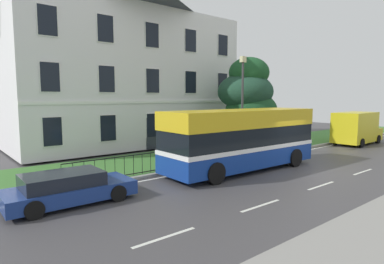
{
  "coord_description": "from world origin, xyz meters",
  "views": [
    {
      "loc": [
        -14.68,
        -8.65,
        3.72
      ],
      "look_at": [
        -3.23,
        5.33,
        1.77
      ],
      "focal_mm": 30.25,
      "sensor_mm": 36.0,
      "label": 1
    }
  ],
  "objects": [
    {
      "name": "parked_hatchback_00",
      "position": [
        -11.05,
        2.61,
        0.56
      ],
      "size": [
        4.34,
        1.95,
        1.13
      ],
      "rotation": [
        0.0,
        0.0,
        -0.01
      ],
      "color": "navy",
      "rests_on": "ground_plane"
    },
    {
      "name": "single_decker_bus",
      "position": [
        -2.38,
        2.35,
        1.63
      ],
      "size": [
        8.88,
        2.79,
        3.09
      ],
      "rotation": [
        0.0,
        0.0,
        -0.02
      ],
      "color": "navy",
      "rests_on": "ground_plane"
    },
    {
      "name": "iron_verge_railing",
      "position": [
        -2.62,
        4.4,
        0.62
      ],
      "size": [
        16.22,
        0.04,
        0.97
      ],
      "color": "black",
      "rests_on": "ground_plane"
    },
    {
      "name": "evergreen_tree",
      "position": [
        3.77,
        7.25,
        3.0
      ],
      "size": [
        4.66,
        4.59,
        6.56
      ],
      "color": "#423328",
      "rests_on": "ground_plane"
    },
    {
      "name": "litter_bin",
      "position": [
        -3.87,
        5.3,
        0.7
      ],
      "size": [
        0.47,
        0.47,
        1.14
      ],
      "color": "#4C4742",
      "rests_on": "ground_plane"
    },
    {
      "name": "street_lamp_post",
      "position": [
        0.49,
        4.93,
        3.64
      ],
      "size": [
        0.36,
        0.24,
        6.09
      ],
      "color": "#333338",
      "rests_on": "ground_plane"
    },
    {
      "name": "white_panel_van",
      "position": [
        11.48,
        2.78,
        1.3
      ],
      "size": [
        5.18,
        2.32,
        2.54
      ],
      "rotation": [
        0.0,
        0.0,
        0.04
      ],
      "color": "gold",
      "rests_on": "ground_plane"
    },
    {
      "name": "georgian_townhouse",
      "position": [
        -2.62,
        15.56,
        6.08
      ],
      "size": [
        17.03,
        10.62,
        11.86
      ],
      "color": "silver",
      "rests_on": "ground_plane"
    },
    {
      "name": "ground_plane",
      "position": [
        0.0,
        1.04,
        -0.02
      ],
      "size": [
        60.0,
        56.0,
        0.18
      ],
      "color": "#424043"
    }
  ]
}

